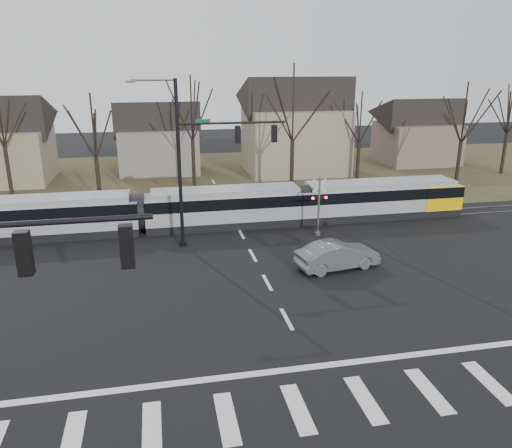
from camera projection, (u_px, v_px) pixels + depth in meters
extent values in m
plane|color=black|center=(299.00, 342.00, 20.64)|extent=(140.00, 140.00, 0.00)
cube|color=#38331E|center=(211.00, 177.00, 50.48)|extent=(140.00, 28.00, 0.01)
cube|color=silver|center=(72.00, 439.00, 15.33)|extent=(0.60, 2.60, 0.01)
cube|color=silver|center=(152.00, 428.00, 15.78)|extent=(0.60, 2.60, 0.01)
cube|color=silver|center=(227.00, 418.00, 16.23)|extent=(0.60, 2.60, 0.01)
cube|color=silver|center=(298.00, 408.00, 16.69)|extent=(0.60, 2.60, 0.01)
cube|color=silver|center=(365.00, 399.00, 17.14)|extent=(0.60, 2.60, 0.01)
cube|color=silver|center=(429.00, 391.00, 17.59)|extent=(0.60, 2.60, 0.01)
cube|color=silver|center=(489.00, 382.00, 18.04)|extent=(0.60, 2.60, 0.01)
cube|color=silver|center=(312.00, 367.00, 18.96)|extent=(28.00, 0.35, 0.01)
cube|color=silver|center=(287.00, 319.00, 22.51)|extent=(0.18, 2.00, 0.01)
cube|color=silver|center=(267.00, 283.00, 26.24)|extent=(0.18, 2.00, 0.01)
cube|color=silver|center=(253.00, 255.00, 29.97)|extent=(0.18, 2.00, 0.01)
cube|color=silver|center=(241.00, 234.00, 33.70)|extent=(0.18, 2.00, 0.01)
cube|color=silver|center=(232.00, 217.00, 37.43)|extent=(0.18, 2.00, 0.01)
cube|color=silver|center=(225.00, 203.00, 41.16)|extent=(0.18, 2.00, 0.01)
cube|color=silver|center=(219.00, 191.00, 44.89)|extent=(0.18, 2.00, 0.01)
cube|color=silver|center=(213.00, 181.00, 48.62)|extent=(0.18, 2.00, 0.01)
cube|color=#59595E|center=(239.00, 229.00, 34.71)|extent=(90.00, 0.12, 0.06)
cube|color=#59595E|center=(235.00, 223.00, 36.02)|extent=(90.00, 0.12, 0.06)
cube|color=gray|center=(44.00, 217.00, 32.73)|extent=(12.06, 2.60, 2.71)
cube|color=black|center=(43.00, 209.00, 32.56)|extent=(12.08, 2.64, 0.79)
cube|color=gray|center=(226.00, 207.00, 35.01)|extent=(11.14, 2.60, 2.71)
cube|color=black|center=(226.00, 200.00, 34.84)|extent=(11.16, 2.64, 0.79)
cube|color=gray|center=(380.00, 199.00, 37.20)|extent=(12.06, 2.60, 2.71)
cube|color=black|center=(381.00, 192.00, 37.03)|extent=(12.08, 2.64, 0.79)
cube|color=yellow|center=(436.00, 195.00, 38.03)|extent=(2.97, 2.65, 1.81)
imported|color=#585D60|center=(337.00, 255.00, 27.87)|extent=(3.29, 5.28, 1.55)
cylinder|color=black|center=(4.00, 225.00, 11.06)|extent=(6.50, 0.14, 0.14)
cube|color=black|center=(24.00, 253.00, 11.33)|extent=(0.32, 0.32, 1.05)
sphere|color=#FF0C07|center=(22.00, 240.00, 11.23)|extent=(0.22, 0.22, 0.22)
cube|color=black|center=(127.00, 246.00, 11.76)|extent=(0.32, 0.32, 1.05)
sphere|color=#FF0C07|center=(126.00, 233.00, 11.66)|extent=(0.22, 0.22, 0.22)
cylinder|color=black|center=(179.00, 166.00, 29.97)|extent=(0.22, 0.22, 10.20)
cylinder|color=black|center=(183.00, 243.00, 31.50)|extent=(0.44, 0.44, 0.30)
cylinder|color=black|center=(232.00, 123.00, 29.82)|extent=(6.50, 0.14, 0.14)
cube|color=#0C5926|center=(203.00, 121.00, 29.44)|extent=(0.90, 0.03, 0.22)
cube|color=black|center=(238.00, 135.00, 30.09)|extent=(0.32, 0.32, 1.05)
sphere|color=#FF0C07|center=(238.00, 129.00, 29.99)|extent=(0.22, 0.22, 0.22)
cube|color=black|center=(274.00, 134.00, 30.52)|extent=(0.32, 0.32, 1.05)
sphere|color=#FF0C07|center=(274.00, 128.00, 30.42)|extent=(0.22, 0.22, 0.22)
cube|color=#59595B|center=(130.00, 82.00, 27.99)|extent=(0.55, 0.22, 0.14)
cylinder|color=#59595B|center=(319.00, 206.00, 32.91)|extent=(0.14, 0.14, 4.00)
cylinder|color=#59595B|center=(318.00, 234.00, 33.49)|extent=(0.36, 0.36, 0.20)
cube|color=silver|center=(320.00, 186.00, 32.48)|extent=(0.95, 0.04, 0.95)
cube|color=silver|center=(320.00, 186.00, 32.48)|extent=(0.95, 0.04, 0.95)
cube|color=black|center=(319.00, 198.00, 32.72)|extent=(1.00, 0.10, 0.12)
sphere|color=#FF0C07|center=(313.00, 198.00, 32.56)|extent=(0.18, 0.18, 0.18)
sphere|color=#FF0C07|center=(326.00, 198.00, 32.73)|extent=(0.18, 0.18, 0.18)
cube|color=gray|center=(0.00, 156.00, 47.80)|extent=(9.00, 8.00, 5.00)
cube|color=slate|center=(159.00, 150.00, 52.58)|extent=(8.00, 7.00, 4.50)
cube|color=gray|center=(295.00, 141.00, 52.11)|extent=(10.00, 8.00, 6.50)
cube|color=#6C544F|center=(416.00, 143.00, 57.12)|extent=(8.00, 7.00, 4.50)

